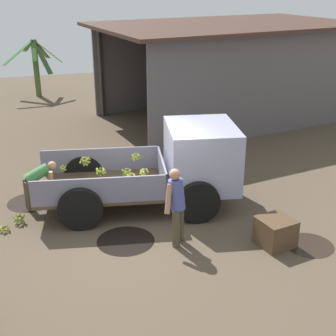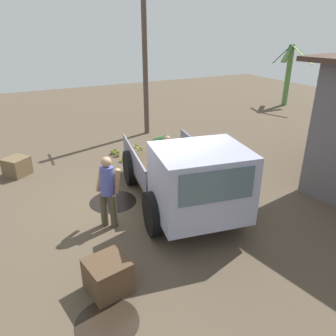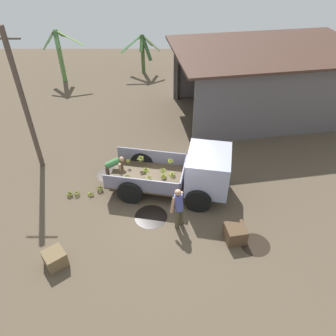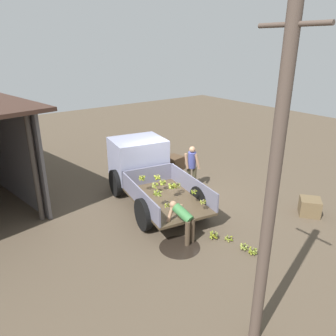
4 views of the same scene
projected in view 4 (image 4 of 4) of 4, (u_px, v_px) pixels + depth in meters
ground at (172, 199)px, 11.83m from camera, size 36.00×36.00×0.00m
mud_patch_0 at (180, 247)px, 9.04m from camera, size 1.14×1.14×0.01m
mud_patch_1 at (169, 164)px, 15.25m from camera, size 1.01×1.01×0.01m
mud_patch_2 at (201, 199)px, 11.82m from camera, size 1.23×1.23×0.01m
cargo_truck at (143, 166)px, 11.93m from camera, size 4.96×2.81×1.97m
utility_pole at (272, 194)px, 5.20m from camera, size 1.10×0.21×5.96m
person_foreground_visitor at (192, 165)px, 12.46m from camera, size 0.56×0.54×1.68m
person_worker_loading at (183, 219)px, 9.12m from camera, size 0.83×0.64×1.11m
banana_bunch_on_ground_0 at (229, 238)px, 9.31m from camera, size 0.26×0.26×0.15m
banana_bunch_on_ground_1 at (244, 246)px, 8.88m from camera, size 0.24×0.25×0.19m
banana_bunch_on_ground_2 at (253, 251)px, 8.69m from camera, size 0.26×0.26×0.20m
banana_bunch_on_ground_3 at (214, 235)px, 9.38m from camera, size 0.28×0.30×0.23m
wooden_crate_0 at (310, 207)px, 10.67m from camera, size 0.89×0.89×0.55m
wooden_crate_1 at (174, 163)px, 14.50m from camera, size 0.79×0.79×0.60m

